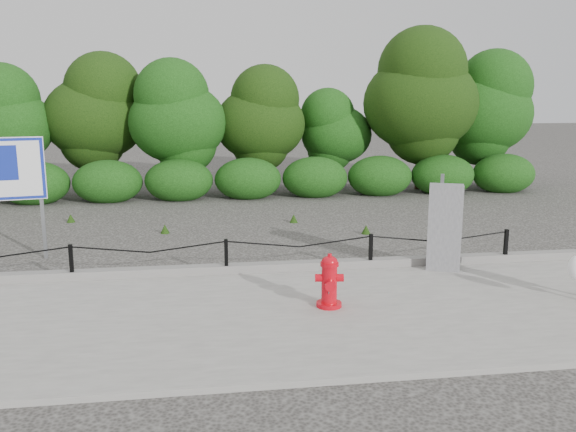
{
  "coord_description": "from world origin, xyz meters",
  "views": [
    {
      "loc": [
        -0.4,
        -9.91,
        3.12
      ],
      "look_at": [
        1.08,
        0.2,
        1.0
      ],
      "focal_mm": 38.0,
      "sensor_mm": 36.0,
      "label": 1
    }
  ],
  "objects": [
    {
      "name": "advertising_sign",
      "position": [
        -3.91,
        1.63,
        1.62
      ],
      "size": [
        1.42,
        0.34,
        2.29
      ],
      "rotation": [
        0.0,
        0.0,
        0.17
      ],
      "color": "slate",
      "rests_on": "ground"
    },
    {
      "name": "chain_barrier",
      "position": [
        0.0,
        0.0,
        0.46
      ],
      "size": [
        10.06,
        0.06,
        0.6
      ],
      "color": "black",
      "rests_on": "sidewalk"
    },
    {
      "name": "utility_cabinet",
      "position": [
        3.71,
        -0.26,
        0.82
      ],
      "size": [
        0.64,
        0.51,
        1.63
      ],
      "rotation": [
        0.0,
        0.0,
        -0.39
      ],
      "color": "gray",
      "rests_on": "sidewalk"
    },
    {
      "name": "treeline",
      "position": [
        1.13,
        8.9,
        2.48
      ],
      "size": [
        20.27,
        3.7,
        4.92
      ],
      "color": "black",
      "rests_on": "ground"
    },
    {
      "name": "curb",
      "position": [
        0.0,
        0.05,
        0.15
      ],
      "size": [
        14.0,
        0.22,
        0.14
      ],
      "primitive_type": "cube",
      "color": "slate",
      "rests_on": "sidewalk"
    },
    {
      "name": "sidewalk",
      "position": [
        0.0,
        -2.0,
        0.04
      ],
      "size": [
        14.0,
        4.0,
        0.08
      ],
      "primitive_type": "cube",
      "color": "gray",
      "rests_on": "ground"
    },
    {
      "name": "ground",
      "position": [
        0.0,
        0.0,
        0.0
      ],
      "size": [
        90.0,
        90.0,
        0.0
      ],
      "primitive_type": "plane",
      "color": "#2D2B28",
      "rests_on": "ground"
    },
    {
      "name": "fire_hydrant",
      "position": [
        1.38,
        -1.81,
        0.45
      ],
      "size": [
        0.42,
        0.43,
        0.78
      ],
      "rotation": [
        0.0,
        0.0,
        -0.13
      ],
      "color": "red",
      "rests_on": "sidewalk"
    }
  ]
}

